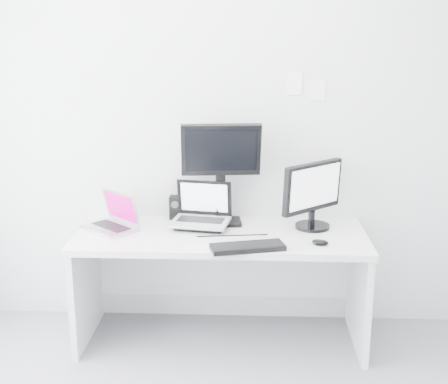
# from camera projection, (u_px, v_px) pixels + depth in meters

# --- Properties ---
(back_wall) EXTENTS (3.60, 0.00, 3.60)m
(back_wall) POSITION_uv_depth(u_px,v_px,m) (224.00, 125.00, 3.88)
(back_wall) COLOR silver
(back_wall) RESTS_ON ground
(desk) EXTENTS (1.80, 0.70, 0.73)m
(desk) POSITION_uv_depth(u_px,v_px,m) (221.00, 288.00, 3.79)
(desk) COLOR silver
(desk) RESTS_ON ground
(macbook) EXTENTS (0.41, 0.40, 0.25)m
(macbook) POSITION_uv_depth(u_px,v_px,m) (109.00, 211.00, 3.73)
(macbook) COLOR #AAABAF
(macbook) RESTS_ON desk
(speaker) EXTENTS (0.10, 0.10, 0.16)m
(speaker) POSITION_uv_depth(u_px,v_px,m) (176.00, 207.00, 3.97)
(speaker) COLOR black
(speaker) RESTS_ON desk
(dell_laptop) EXTENTS (0.40, 0.33, 0.30)m
(dell_laptop) POSITION_uv_depth(u_px,v_px,m) (200.00, 206.00, 3.76)
(dell_laptop) COLOR #A0A1A6
(dell_laptop) RESTS_ON desk
(rear_monitor) EXTENTS (0.52, 0.23, 0.68)m
(rear_monitor) POSITION_uv_depth(u_px,v_px,m) (221.00, 173.00, 3.80)
(rear_monitor) COLOR black
(rear_monitor) RESTS_ON desk
(samsung_monitor) EXTENTS (0.50, 0.48, 0.44)m
(samsung_monitor) POSITION_uv_depth(u_px,v_px,m) (314.00, 195.00, 3.74)
(samsung_monitor) COLOR black
(samsung_monitor) RESTS_ON desk
(keyboard) EXTENTS (0.45, 0.25, 0.03)m
(keyboard) POSITION_uv_depth(u_px,v_px,m) (248.00, 247.00, 3.42)
(keyboard) COLOR black
(keyboard) RESTS_ON desk
(mouse) EXTENTS (0.12, 0.09, 0.03)m
(mouse) POSITION_uv_depth(u_px,v_px,m) (320.00, 242.00, 3.49)
(mouse) COLOR black
(mouse) RESTS_ON desk
(wall_note_0) EXTENTS (0.10, 0.00, 0.14)m
(wall_note_0) POSITION_uv_depth(u_px,v_px,m) (294.00, 84.00, 3.78)
(wall_note_0) COLOR white
(wall_note_0) RESTS_ON back_wall
(wall_note_1) EXTENTS (0.09, 0.00, 0.13)m
(wall_note_1) POSITION_uv_depth(u_px,v_px,m) (318.00, 90.00, 3.78)
(wall_note_1) COLOR white
(wall_note_1) RESTS_ON back_wall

